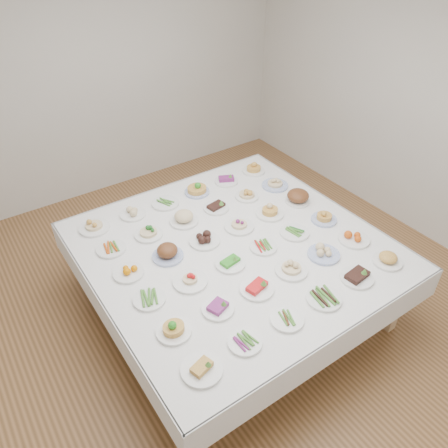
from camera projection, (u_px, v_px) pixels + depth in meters
room_envelope at (214, 117)px, 3.17m from camera, size 5.02×5.02×2.81m
display_table at (234, 251)px, 3.74m from camera, size 2.38×2.38×0.75m
dish_0 at (202, 367)px, 2.69m from camera, size 0.26×0.26×0.11m
dish_1 at (245, 342)px, 2.87m from camera, size 0.23×0.23×0.05m
dish_2 at (287, 319)px, 3.02m from camera, size 0.23×0.23×0.05m
dish_3 at (324, 297)px, 3.18m from camera, size 0.26×0.26×0.06m
dish_4 at (358, 274)px, 3.34m from camera, size 0.25×0.25×0.12m
dish_5 at (388, 257)px, 3.49m from camera, size 0.24×0.24×0.13m
dish_6 at (173, 326)px, 2.91m from camera, size 0.24×0.24×0.14m
dish_7 at (218, 306)px, 3.09m from camera, size 0.23×0.23×0.10m
dish_8 at (257, 285)px, 3.24m from camera, size 0.26×0.26×0.12m
dish_9 at (292, 265)px, 3.40m from camera, size 0.26×0.26×0.14m
dish_10 at (324, 251)px, 3.56m from camera, size 0.26×0.26×0.11m
dish_11 at (355, 236)px, 3.72m from camera, size 0.26×0.26×0.11m
dish_12 at (149, 298)px, 3.17m from camera, size 0.25×0.24×0.06m
dish_13 at (190, 278)px, 3.31m from camera, size 0.27×0.27×0.12m
dish_14 at (230, 261)px, 3.48m from camera, size 0.24×0.24×0.09m
dish_15 at (263, 246)px, 3.66m from camera, size 0.23×0.23×0.05m
dish_16 at (294, 232)px, 3.81m from camera, size 0.25×0.25×0.06m
dish_17 at (324, 216)px, 3.95m from camera, size 0.23×0.23×0.13m
dish_18 at (128, 270)px, 3.39m from camera, size 0.24×0.24×0.10m
dish_19 at (167, 251)px, 3.53m from camera, size 0.25×0.25×0.15m
dish_20 at (204, 237)px, 3.70m from camera, size 0.26×0.26×0.11m
dish_21 at (239, 223)px, 3.87m from camera, size 0.26×0.26×0.12m
dish_22 at (270, 209)px, 4.02m from camera, size 0.26×0.26×0.14m
dish_23 at (298, 196)px, 4.18m from camera, size 0.23×0.23×0.15m
dish_24 at (111, 248)px, 3.63m from camera, size 0.24×0.24×0.05m
dish_25 at (148, 231)px, 3.77m from camera, size 0.24×0.24×0.12m
dish_26 at (184, 217)px, 3.93m from camera, size 0.25×0.25×0.13m
dish_27 at (216, 205)px, 4.10m from camera, size 0.24×0.24×0.11m
dish_28 at (247, 192)px, 4.25m from camera, size 0.23×0.23×0.13m
dish_29 at (275, 181)px, 4.41m from camera, size 0.28×0.28×0.14m
dish_30 at (93, 223)px, 3.84m from camera, size 0.27×0.27×0.14m
dish_31 at (132, 212)px, 4.02m from camera, size 0.24×0.24×0.10m
dish_32 at (165, 202)px, 4.18m from camera, size 0.26×0.26×0.05m
dish_33 at (197, 187)px, 4.31m from camera, size 0.24×0.24×0.16m
dish_34 at (226, 179)px, 4.50m from camera, size 0.24×0.24×0.10m
dish_35 at (254, 167)px, 4.66m from camera, size 0.23×0.23×0.13m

